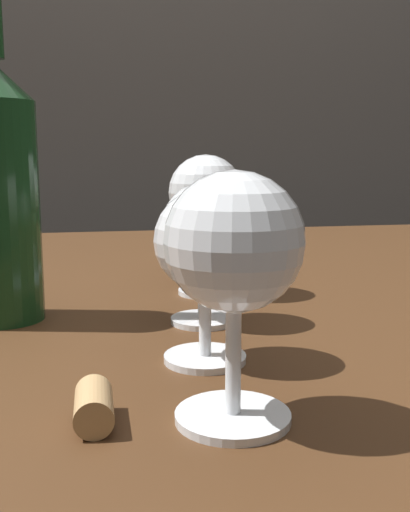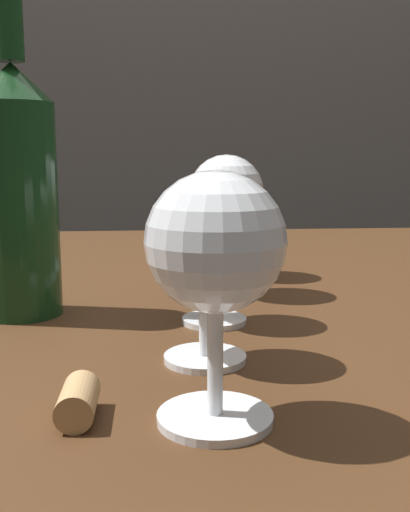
{
  "view_description": "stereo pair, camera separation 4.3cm",
  "coord_description": "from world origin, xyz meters",
  "px_view_note": "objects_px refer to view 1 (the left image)",
  "views": [
    {
      "loc": [
        -0.12,
        -0.69,
        0.92
      ],
      "look_at": [
        -0.04,
        -0.27,
        0.85
      ],
      "focal_mm": 42.41,
      "sensor_mm": 36.0,
      "label": 1
    },
    {
      "loc": [
        -0.07,
        -0.69,
        0.92
      ],
      "look_at": [
        -0.04,
        -0.27,
        0.85
      ],
      "focal_mm": 42.41,
      "sensor_mm": 36.0,
      "label": 2
    }
  ],
  "objects_px": {
    "wine_glass_rose": "(203,230)",
    "cork": "(94,406)",
    "wine_glass_pinot": "(234,248)",
    "wine_glass_chardonnay": "(203,195)",
    "wine_glass_merlot": "(205,245)",
    "wine_glass_white": "(208,194)"
  },
  "relations": [
    {
      "from": "wine_glass_rose",
      "to": "cork",
      "type": "bearing_deg",
      "value": -116.72
    },
    {
      "from": "wine_glass_pinot",
      "to": "wine_glass_white",
      "type": "distance_m",
      "value": 0.32
    },
    {
      "from": "wine_glass_rose",
      "to": "wine_glass_chardonnay",
      "type": "bearing_deg",
      "value": 79.66
    },
    {
      "from": "wine_glass_pinot",
      "to": "wine_glass_merlot",
      "type": "relative_size",
      "value": 1.13
    },
    {
      "from": "wine_glass_chardonnay",
      "to": "wine_glass_pinot",
      "type": "bearing_deg",
      "value": -97.87
    },
    {
      "from": "wine_glass_rose",
      "to": "wine_glass_white",
      "type": "xyz_separation_m",
      "value": [
        0.03,
        0.11,
        0.02
      ]
    },
    {
      "from": "wine_glass_merlot",
      "to": "wine_glass_white",
      "type": "height_order",
      "value": "wine_glass_white"
    },
    {
      "from": "wine_glass_pinot",
      "to": "wine_glass_merlot",
      "type": "distance_m",
      "value": 0.1
    },
    {
      "from": "wine_glass_white",
      "to": "wine_glass_chardonnay",
      "type": "height_order",
      "value": "wine_glass_white"
    },
    {
      "from": "wine_glass_rose",
      "to": "cork",
      "type": "height_order",
      "value": "wine_glass_rose"
    },
    {
      "from": "wine_glass_pinot",
      "to": "wine_glass_merlot",
      "type": "bearing_deg",
      "value": 88.7
    },
    {
      "from": "cork",
      "to": "wine_glass_merlot",
      "type": "bearing_deg",
      "value": 48.77
    },
    {
      "from": "wine_glass_pinot",
      "to": "wine_glass_rose",
      "type": "bearing_deg",
      "value": 84.71
    },
    {
      "from": "wine_glass_pinot",
      "to": "wine_glass_chardonnay",
      "type": "bearing_deg",
      "value": 82.13
    },
    {
      "from": "wine_glass_white",
      "to": "cork",
      "type": "relative_size",
      "value": 3.56
    },
    {
      "from": "cork",
      "to": "wine_glass_pinot",
      "type": "bearing_deg",
      "value": -6.72
    },
    {
      "from": "wine_glass_rose",
      "to": "wine_glass_chardonnay",
      "type": "xyz_separation_m",
      "value": [
        0.04,
        0.21,
        0.02
      ]
    },
    {
      "from": "wine_glass_chardonnay",
      "to": "cork",
      "type": "distance_m",
      "value": 0.43
    },
    {
      "from": "wine_glass_rose",
      "to": "cork",
      "type": "xyz_separation_m",
      "value": [
        -0.1,
        -0.19,
        -0.07
      ]
    },
    {
      "from": "wine_glass_pinot",
      "to": "wine_glass_rose",
      "type": "distance_m",
      "value": 0.2
    },
    {
      "from": "wine_glass_white",
      "to": "wine_glass_rose",
      "type": "bearing_deg",
      "value": -102.71
    },
    {
      "from": "wine_glass_pinot",
      "to": "cork",
      "type": "bearing_deg",
      "value": 173.28
    }
  ]
}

